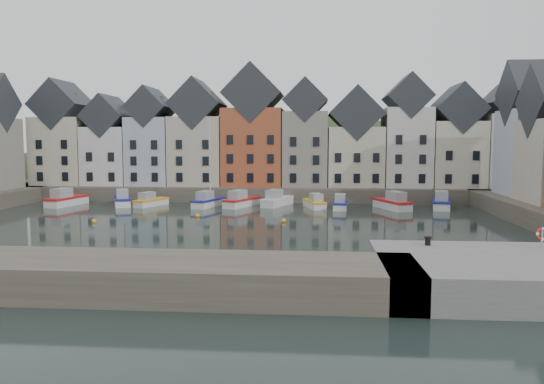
# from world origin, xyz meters

# --- Properties ---
(ground) EXTENTS (260.00, 260.00, 0.00)m
(ground) POSITION_xyz_m (0.00, 0.00, 0.00)
(ground) COLOR black
(ground) RESTS_ON ground
(far_quay) EXTENTS (90.00, 16.00, 2.00)m
(far_quay) POSITION_xyz_m (0.00, 30.00, 1.00)
(far_quay) COLOR #474236
(far_quay) RESTS_ON ground
(near_quay) EXTENTS (18.00, 10.00, 2.00)m
(near_quay) POSITION_xyz_m (22.00, -20.00, 1.00)
(near_quay) COLOR #60605E
(near_quay) RESTS_ON ground
(hillside) EXTENTS (153.60, 70.40, 64.00)m
(hillside) POSITION_xyz_m (0.02, 56.00, -17.96)
(hillside) COLOR #212D16
(hillside) RESTS_ON ground
(far_terrace) EXTENTS (72.37, 8.16, 17.78)m
(far_terrace) POSITION_xyz_m (3.21, 28.00, 8.88)
(far_terrace) COLOR beige
(far_terrace) RESTS_ON far_quay
(mooring_buoys) EXTENTS (20.50, 5.50, 0.50)m
(mooring_buoys) POSITION_xyz_m (-4.00, 5.33, 0.15)
(mooring_buoys) COLOR orange
(mooring_buoys) RESTS_ON ground
(boat_a) EXTENTS (3.47, 7.15, 2.63)m
(boat_a) POSITION_xyz_m (-23.84, 16.93, 0.78)
(boat_a) COLOR silver
(boat_a) RESTS_ON ground
(boat_b) EXTENTS (4.29, 6.65, 2.45)m
(boat_b) POSITION_xyz_m (-16.44, 17.80, 0.73)
(boat_b) COLOR silver
(boat_b) RESTS_ON ground
(boat_c) EXTENTS (3.66, 5.72, 2.10)m
(boat_c) POSITION_xyz_m (-12.45, 17.41, 0.63)
(boat_c) COLOR silver
(boat_c) RESTS_ON ground
(boat_d) EXTENTS (3.57, 6.49, 11.85)m
(boat_d) POSITION_xyz_m (-4.70, 17.09, 0.77)
(boat_d) COLOR silver
(boat_d) RESTS_ON ground
(boat_e) EXTENTS (4.47, 6.69, 2.47)m
(boat_e) POSITION_xyz_m (-0.40, 17.65, 0.74)
(boat_e) COLOR silver
(boat_e) RESTS_ON ground
(boat_f) EXTENTS (4.19, 6.59, 2.43)m
(boat_f) POSITION_xyz_m (4.21, 18.99, 0.72)
(boat_f) COLOR silver
(boat_f) RESTS_ON ground
(boat_g) EXTENTS (3.19, 5.81, 2.13)m
(boat_g) POSITION_xyz_m (9.26, 17.29, 0.64)
(boat_g) COLOR silver
(boat_g) RESTS_ON ground
(boat_h) EXTENTS (2.18, 5.74, 2.16)m
(boat_h) POSITION_xyz_m (12.50, 16.57, 0.64)
(boat_h) COLOR silver
(boat_h) RESTS_ON ground
(boat_i) EXTENTS (4.45, 6.98, 2.57)m
(boat_i) POSITION_xyz_m (19.09, 16.74, 0.76)
(boat_i) COLOR silver
(boat_i) RESTS_ON ground
(boat_j) EXTENTS (3.36, 6.92, 2.55)m
(boat_j) POSITION_xyz_m (25.34, 17.93, 0.76)
(boat_j) COLOR silver
(boat_j) RESTS_ON ground
(mooring_bollard) EXTENTS (0.48, 0.48, 0.56)m
(mooring_bollard) POSITION_xyz_m (16.54, -16.57, 2.31)
(mooring_bollard) COLOR black
(mooring_bollard) RESTS_ON near_quay
(life_ring_post) EXTENTS (0.80, 0.17, 1.30)m
(life_ring_post) POSITION_xyz_m (23.46, -16.88, 2.86)
(life_ring_post) COLOR gray
(life_ring_post) RESTS_ON near_quay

